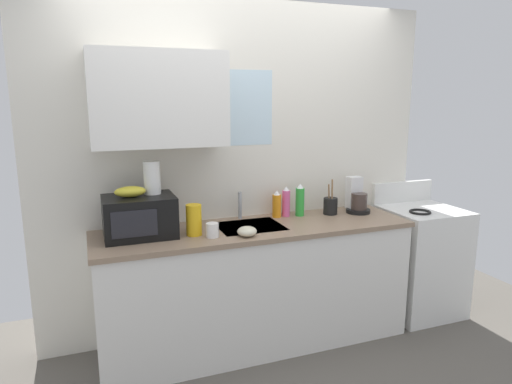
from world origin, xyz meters
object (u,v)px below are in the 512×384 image
object	(u,v)px
dish_soap_bottle_green	(300,201)
utensil_crock	(330,205)
cereal_canister	(194,220)
dish_soap_bottle_pink	(286,202)
mug_white	(212,230)
paper_towel_roll	(152,178)
dish_soap_bottle_orange	(277,205)
small_bowl	(247,231)
stove_range	(419,259)
microwave	(139,216)
coffee_maker	(357,199)
banana_bunch	(130,192)

from	to	relation	value
dish_soap_bottle_green	utensil_crock	size ratio (longest dim) A/B	0.92
cereal_canister	utensil_crock	distance (m)	1.14
dish_soap_bottle_green	cereal_canister	distance (m)	0.91
dish_soap_bottle_pink	mug_white	world-z (taller)	dish_soap_bottle_pink
dish_soap_bottle_pink	dish_soap_bottle_green	size ratio (longest dim) A/B	0.94
dish_soap_bottle_pink	utensil_crock	distance (m)	0.36
dish_soap_bottle_green	paper_towel_roll	bearing A→B (deg)	-176.86
mug_white	utensil_crock	world-z (taller)	utensil_crock
dish_soap_bottle_orange	small_bowl	world-z (taller)	dish_soap_bottle_orange
stove_range	utensil_crock	bearing A→B (deg)	171.83
stove_range	dish_soap_bottle_green	xyz separation A→B (m)	(-1.06, 0.16, 0.56)
microwave	utensil_crock	world-z (taller)	utensil_crock
mug_white	utensil_crock	distance (m)	1.06
coffee_maker	dish_soap_bottle_green	distance (m)	0.48
dish_soap_bottle_green	utensil_crock	distance (m)	0.25
banana_bunch	small_bowl	distance (m)	0.80
banana_bunch	dish_soap_bottle_green	xyz separation A→B (m)	(1.28, 0.11, -0.19)
small_bowl	banana_bunch	bearing A→B (deg)	160.65
banana_bunch	small_bowl	world-z (taller)	banana_bunch
small_bowl	cereal_canister	bearing A→B (deg)	155.00
stove_range	mug_white	xyz separation A→B (m)	(-1.84, -0.14, 0.49)
microwave	utensil_crock	bearing A→B (deg)	2.78
microwave	coffee_maker	world-z (taller)	coffee_maker
microwave	paper_towel_roll	distance (m)	0.27
dish_soap_bottle_orange	cereal_canister	xyz separation A→B (m)	(-0.70, -0.24, 0.01)
stove_range	dish_soap_bottle_green	world-z (taller)	dish_soap_bottle_green
banana_bunch	dish_soap_bottle_orange	distance (m)	1.12
microwave	dish_soap_bottle_green	xyz separation A→B (m)	(1.23, 0.11, -0.02)
dish_soap_bottle_pink	coffee_maker	bearing A→B (deg)	-7.86
stove_range	small_bowl	xyz separation A→B (m)	(-1.62, -0.20, 0.47)
paper_towel_roll	utensil_crock	size ratio (longest dim) A/B	0.80
stove_range	coffee_maker	world-z (taller)	coffee_maker
paper_towel_roll	utensil_crock	bearing A→B (deg)	0.83
banana_bunch	paper_towel_roll	xyz separation A→B (m)	(0.15, 0.05, 0.08)
banana_bunch	small_bowl	size ratio (longest dim) A/B	1.54
cereal_canister	paper_towel_roll	bearing A→B (deg)	147.99
paper_towel_roll	coffee_maker	bearing A→B (deg)	0.30
small_bowl	utensil_crock	bearing A→B (deg)	21.55
microwave	dish_soap_bottle_pink	world-z (taller)	microwave
coffee_maker	mug_white	size ratio (longest dim) A/B	2.95
dish_soap_bottle_orange	small_bowl	distance (m)	0.55
coffee_maker	mug_white	xyz separation A→B (m)	(-1.26, -0.25, -0.06)
dish_soap_bottle_green	banana_bunch	bearing A→B (deg)	-174.99
cereal_canister	small_bowl	bearing A→B (deg)	-25.00
cereal_canister	mug_white	xyz separation A→B (m)	(0.10, -0.09, -0.06)
stove_range	cereal_canister	xyz separation A→B (m)	(-1.94, -0.05, 0.55)
dish_soap_bottle_green	cereal_canister	size ratio (longest dim) A/B	1.22
mug_white	small_bowl	xyz separation A→B (m)	(0.22, -0.06, -0.02)
banana_bunch	cereal_canister	xyz separation A→B (m)	(0.39, -0.10, -0.20)
paper_towel_roll	small_bowl	world-z (taller)	paper_towel_roll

